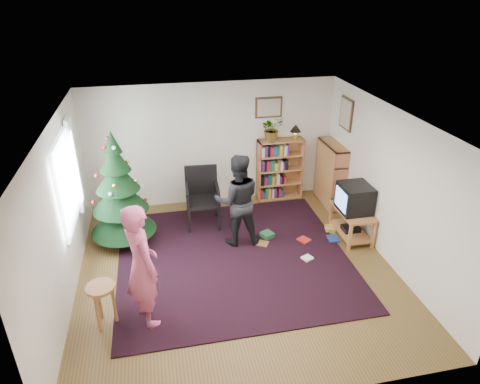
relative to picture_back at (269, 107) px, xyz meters
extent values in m
plane|color=brown|center=(-1.15, -2.48, -1.95)|extent=(5.00, 5.00, 0.00)
plane|color=white|center=(-1.15, -2.48, 0.55)|extent=(5.00, 5.00, 0.00)
cube|color=silver|center=(-1.15, 0.02, -0.70)|extent=(5.00, 0.02, 2.50)
cube|color=silver|center=(-1.15, -4.97, -0.70)|extent=(5.00, 0.02, 2.50)
cube|color=silver|center=(-3.65, -2.48, -0.70)|extent=(0.02, 5.00, 2.50)
cube|color=silver|center=(1.35, -2.48, -0.70)|extent=(0.02, 5.00, 2.50)
cube|color=black|center=(-1.15, -2.17, -1.94)|extent=(3.80, 3.60, 0.02)
cube|color=silver|center=(-3.62, -1.88, -0.45)|extent=(0.04, 1.20, 1.40)
cube|color=white|center=(-3.58, -1.18, -0.45)|extent=(0.06, 0.35, 1.60)
cube|color=#4C3319|center=(0.00, 0.00, 0.00)|extent=(0.55, 0.03, 0.42)
cube|color=beige|center=(0.00, 0.00, 0.00)|extent=(0.47, 0.01, 0.34)
cube|color=#4C3319|center=(1.33, -0.73, 0.00)|extent=(0.03, 0.50, 0.60)
cube|color=beige|center=(1.33, -0.73, 0.00)|extent=(0.01, 0.42, 0.52)
cylinder|color=#3F2816|center=(-2.95, -1.24, -1.84)|extent=(0.11, 0.11, 0.22)
cone|color=black|center=(-2.95, -1.24, -1.41)|extent=(1.14, 1.14, 0.64)
cone|color=black|center=(-2.95, -1.24, -1.02)|extent=(0.96, 0.96, 0.57)
cone|color=black|center=(-2.95, -1.24, -0.67)|extent=(0.74, 0.74, 0.51)
cone|color=black|center=(-2.95, -1.24, -0.35)|extent=(0.52, 0.52, 0.44)
cone|color=black|center=(-2.95, -1.24, -0.06)|extent=(0.29, 0.29, 0.37)
cube|color=#B0643F|center=(0.24, -0.14, -1.30)|extent=(0.95, 0.30, 1.30)
cube|color=#B0643F|center=(0.24, -0.14, -0.66)|extent=(0.95, 0.30, 0.03)
cube|color=#B0643F|center=(1.19, -0.59, -1.30)|extent=(0.30, 0.95, 1.30)
cube|color=#B0643F|center=(1.19, -0.59, -0.66)|extent=(0.30, 0.95, 0.03)
cube|color=#B0643F|center=(1.07, -1.94, -1.42)|extent=(0.50, 0.91, 0.04)
cube|color=#B0643F|center=(0.85, -2.37, -1.69)|extent=(0.05, 0.05, 0.51)
cube|color=#B0643F|center=(1.29, -2.37, -1.69)|extent=(0.05, 0.05, 0.51)
cube|color=#B0643F|center=(0.85, -1.52, -1.69)|extent=(0.05, 0.05, 0.51)
cube|color=#B0643F|center=(1.29, -1.52, -1.69)|extent=(0.05, 0.05, 0.51)
cube|color=#B0643F|center=(1.07, -1.94, -1.83)|extent=(0.46, 0.87, 0.03)
cube|color=black|center=(1.07, -1.94, -1.77)|extent=(0.30, 0.25, 0.08)
cube|color=black|center=(1.07, -1.94, -1.15)|extent=(0.51, 0.56, 0.49)
cube|color=#5DA6FF|center=(0.81, -1.94, -1.15)|extent=(0.01, 0.44, 0.35)
cube|color=black|center=(-1.50, -0.97, -1.45)|extent=(0.64, 0.64, 0.05)
cube|color=black|center=(-1.50, -0.69, -1.14)|extent=(0.61, 0.08, 0.61)
cube|color=black|center=(-1.77, -1.24, -1.70)|extent=(0.05, 0.05, 0.50)
cube|color=black|center=(-1.22, -1.24, -1.70)|extent=(0.05, 0.05, 0.50)
cube|color=black|center=(-1.77, -0.69, -1.70)|extent=(0.05, 0.05, 0.50)
cube|color=black|center=(-1.22, -0.69, -1.70)|extent=(0.05, 0.05, 0.50)
cylinder|color=#B0643F|center=(-3.14, -3.32, -1.33)|extent=(0.38, 0.38, 0.04)
cylinder|color=#B0643F|center=(-3.00, -3.32, -1.65)|extent=(0.05, 0.05, 0.60)
cylinder|color=#B0643F|center=(-3.21, -3.20, -1.65)|extent=(0.05, 0.05, 0.60)
cylinder|color=#B0643F|center=(-3.21, -3.44, -1.65)|extent=(0.05, 0.05, 0.60)
imported|color=#C64F75|center=(-2.58, -3.35, -1.05)|extent=(0.66, 0.77, 1.79)
imported|color=black|center=(-0.98, -1.69, -1.11)|extent=(0.85, 0.68, 1.67)
imported|color=gray|center=(0.04, -0.14, -0.40)|extent=(0.54, 0.50, 0.50)
cylinder|color=#A57F33|center=(0.54, -0.14, -0.60)|extent=(0.10, 0.10, 0.10)
sphere|color=#FFD88C|center=(0.54, -0.14, -0.50)|extent=(0.10, 0.10, 0.10)
cone|color=black|center=(0.54, -0.14, -0.42)|extent=(0.23, 0.23, 0.15)
cube|color=#A51E19|center=(0.19, -1.93, -1.91)|extent=(0.20, 0.20, 0.08)
cube|color=navy|center=(0.72, -1.99, -1.91)|extent=(0.20, 0.20, 0.08)
cube|color=#1E592D|center=(-0.42, -1.66, -1.91)|extent=(0.20, 0.20, 0.08)
cube|color=gold|center=(0.79, -1.68, -1.91)|extent=(0.20, 0.20, 0.08)
cube|color=brown|center=(-0.56, -1.88, -1.91)|extent=(0.20, 0.20, 0.08)
cube|color=beige|center=(0.06, -2.47, -1.91)|extent=(0.20, 0.20, 0.08)
camera|label=1|loc=(-2.25, -8.04, 2.29)|focal=32.00mm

